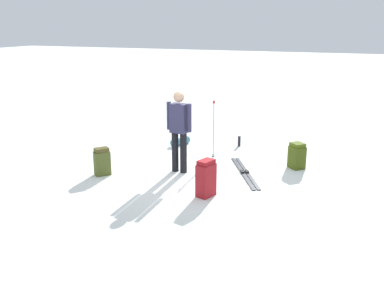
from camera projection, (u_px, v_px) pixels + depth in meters
The scene contains 9 objects.
ground_plane at pixel (192, 177), 8.85m from camera, with size 80.00×80.00×0.00m, color white.
skier_standing at pixel (179, 128), 8.92m from camera, with size 0.26×0.57×1.70m.
ski_pair_near at pixel (245, 172), 9.09m from camera, with size 1.83×1.10×0.05m.
backpack_large_dark at pixel (206, 179), 7.80m from camera, with size 0.39×0.32×0.68m.
backpack_bright at pixel (102, 162), 8.91m from camera, with size 0.37×0.35×0.58m.
backpack_small_spare at pixel (297, 156), 9.32m from camera, with size 0.40×0.40×0.56m.
ski_poles_planted_near at pixel (214, 127), 9.88m from camera, with size 0.19×0.11×1.34m.
sleeping_mat_rolled at pixel (180, 141), 11.16m from camera, with size 0.18×0.18×0.55m, color teal.
thermos_bottle at pixel (239, 141), 11.03m from camera, with size 0.07×0.07×0.26m, color black.
Camera 1 is at (-7.72, -3.16, 3.03)m, focal length 40.78 mm.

